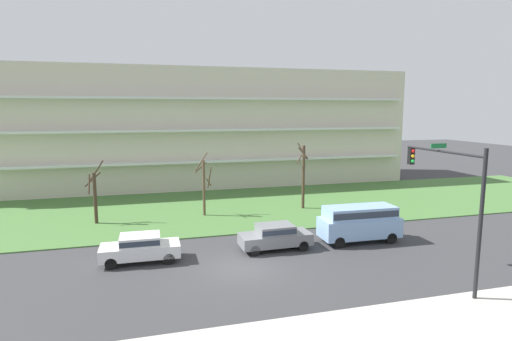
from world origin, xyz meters
The scene contains 10 objects.
ground centered at (0.00, 0.00, 0.00)m, with size 160.00×160.00×0.00m, color #38383A.
grass_lawn_strip centered at (0.00, 14.00, 0.04)m, with size 80.00×16.00×0.08m, color #477238.
apartment_building centered at (0.00, 27.56, 6.47)m, with size 49.67×12.07×12.95m.
tree_far_left centered at (-8.61, 11.56, 2.28)m, with size 1.50×1.20×4.81m.
tree_left centered at (-0.34, 11.77, 2.57)m, with size 1.33×1.34×5.15m.
tree_center centered at (8.22, 11.88, 3.02)m, with size 0.91×1.31×5.77m.
van_blue_near_left centered at (8.43, 2.50, 1.40)m, with size 5.24×2.12×2.36m.
sedan_gray_center_left centered at (2.66, 2.50, 0.87)m, with size 4.44×1.89×1.57m.
sedan_white_center_right centered at (-5.37, 2.50, 0.87)m, with size 4.43×1.88×1.57m.
traffic_signal_mast centered at (9.16, -4.83, 4.73)m, with size 0.90×5.50×6.94m.
Camera 1 is at (-5.06, -21.04, 8.58)m, focal length 29.15 mm.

